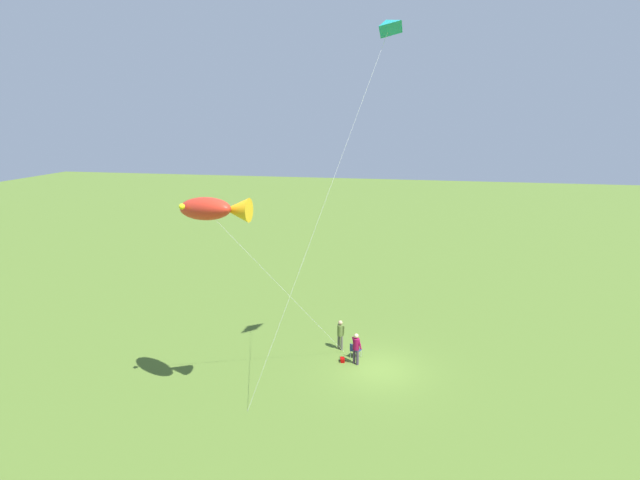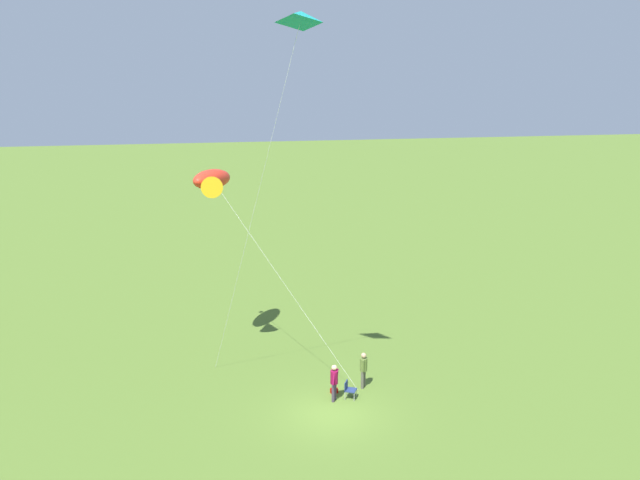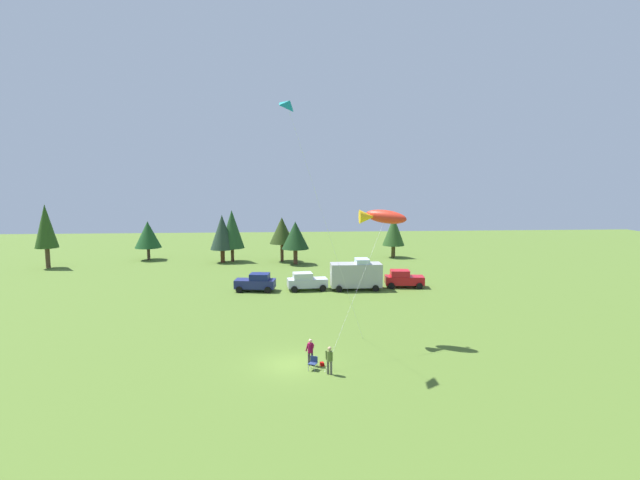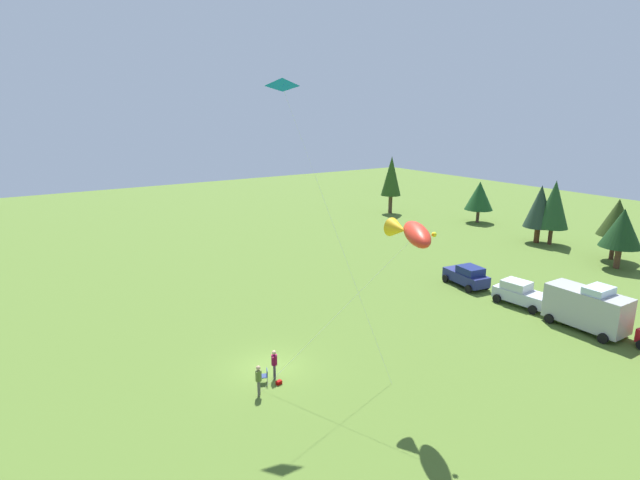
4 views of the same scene
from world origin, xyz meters
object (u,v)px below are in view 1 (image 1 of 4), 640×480
(person_kite_flyer, at_px, (340,333))
(kite_delta_teal, at_px, (385,27))
(folding_chair, at_px, (355,350))
(kite_large_fish, at_px, (212,209))
(backpack_on_grass, at_px, (342,360))
(person_spectator, at_px, (356,346))

(person_kite_flyer, bearing_deg, kite_delta_teal, -111.34)
(folding_chair, relative_size, kite_large_fish, 0.08)
(person_kite_flyer, xyz_separation_m, backpack_on_grass, (-0.35, 1.43, -0.91))
(kite_delta_teal, bearing_deg, person_spectator, -52.79)
(backpack_on_grass, xyz_separation_m, kite_delta_teal, (-1.89, 1.63, 16.32))
(person_spectator, relative_size, backpack_on_grass, 5.44)
(folding_chair, height_order, kite_large_fish, kite_large_fish)
(person_kite_flyer, xyz_separation_m, kite_large_fish, (4.36, 6.63, 8.08))
(person_spectator, distance_m, kite_large_fish, 10.99)
(person_kite_flyer, relative_size, backpack_on_grass, 5.44)
(person_kite_flyer, height_order, kite_delta_teal, kite_delta_teal)
(person_spectator, bearing_deg, folding_chair, 41.51)
(person_kite_flyer, distance_m, backpack_on_grass, 1.73)
(backpack_on_grass, bearing_deg, kite_delta_teal, 139.09)
(folding_chair, bearing_deg, person_kite_flyer, 71.78)
(person_kite_flyer, distance_m, folding_chair, 1.38)
(backpack_on_grass, height_order, kite_large_fish, kite_large_fish)
(person_kite_flyer, relative_size, kite_delta_teal, 0.10)
(person_spectator, xyz_separation_m, backpack_on_grass, (0.73, -0.12, -0.91))
(backpack_on_grass, distance_m, kite_large_fish, 11.40)
(person_spectator, bearing_deg, kite_delta_teal, -112.67)
(person_spectator, height_order, kite_large_fish, kite_large_fish)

